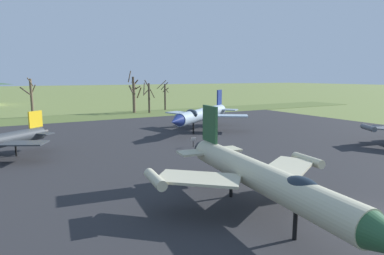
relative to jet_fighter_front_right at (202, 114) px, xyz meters
name	(u,v)px	position (x,y,z in m)	size (l,w,h in m)	color
ground_plane	(378,219)	(-6.58, -29.85, -2.47)	(600.00, 600.00, 0.00)	olive
asphalt_apron	(205,152)	(-6.58, -11.60, -2.45)	(70.99, 60.84, 0.05)	#28282B
grass_verge_strip	(109,116)	(-6.58, 24.82, -2.44)	(130.99, 12.00, 0.06)	#566730
jet_fighter_front_right	(202,114)	(0.00, 0.00, 0.00)	(15.82, 12.82, 5.66)	#8EA3B2
info_placard_front_right	(193,141)	(-6.39, -8.86, -1.76)	(0.61, 0.40, 1.12)	black
jet_fighter_rear_left	(264,178)	(-12.11, -26.71, -0.12)	(11.52, 17.19, 5.71)	#B7B293
bare_tree_far_left	(31,97)	(-20.05, 29.45, 1.51)	(2.83, 2.81, 7.62)	brown
bare_tree_left_of_center	(134,97)	(-0.23, 27.68, 1.03)	(2.59, 2.86, 6.42)	brown
bare_tree_center	(133,92)	(-0.03, 28.77, 1.89)	(2.35, 1.89, 9.02)	#42382D
bare_tree_right_of_center	(149,96)	(2.33, 25.83, 1.18)	(2.76, 2.75, 7.10)	#42382D
bare_tree_far_right	(165,95)	(8.11, 30.16, 1.05)	(2.69, 2.33, 6.93)	#42382D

